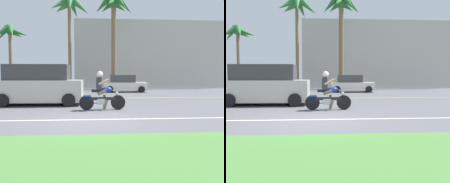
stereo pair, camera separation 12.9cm
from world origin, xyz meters
TOP-DOWN VIEW (x-y plane):
  - ground at (0.00, 3.00)m, footprint 56.00×30.00m
  - grass_median at (0.00, -4.10)m, footprint 56.00×3.80m
  - lane_line_near at (0.00, 0.16)m, footprint 50.40×0.12m
  - lane_line_far at (0.00, 7.97)m, footprint 50.40×0.12m
  - motorcyclist at (0.64, 2.57)m, footprint 2.02×0.66m
  - suv_nearby at (-2.47, 4.69)m, footprint 4.53×2.22m
  - parked_car_1 at (-3.30, 13.79)m, footprint 4.37×2.10m
  - parked_car_2 at (3.08, 13.58)m, footprint 3.81×2.08m
  - palm_tree_0 at (-7.35, 16.03)m, footprint 3.34×3.33m
  - palm_tree_1 at (-1.76, 14.89)m, footprint 3.84×3.92m
  - palm_tree_2 at (2.41, 16.13)m, footprint 4.01×4.12m
  - motorcyclist_distant at (-4.68, 7.52)m, footprint 0.94×1.40m
  - building_far at (7.51, 21.00)m, footprint 18.26×4.00m

SIDE VIEW (x-z plane):
  - ground at x=0.00m, z-range -0.04..0.00m
  - lane_line_near at x=0.00m, z-range 0.00..0.01m
  - lane_line_far at x=0.00m, z-range 0.00..0.01m
  - grass_median at x=0.00m, z-range 0.00..0.06m
  - motorcyclist_distant at x=-4.68m, z-range -0.10..1.25m
  - parked_car_2 at x=3.08m, z-range -0.05..1.45m
  - parked_car_1 at x=-3.30m, z-range -0.05..1.45m
  - motorcyclist at x=0.64m, z-range -0.13..1.56m
  - suv_nearby at x=-2.47m, z-range -0.03..2.01m
  - building_far at x=7.51m, z-range 0.00..7.52m
  - palm_tree_0 at x=-7.35m, z-range 2.01..8.27m
  - palm_tree_1 at x=-1.76m, z-range 3.00..11.68m
  - palm_tree_2 at x=2.41m, z-range 2.98..12.30m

